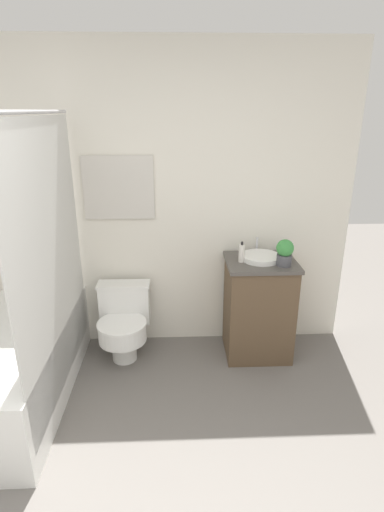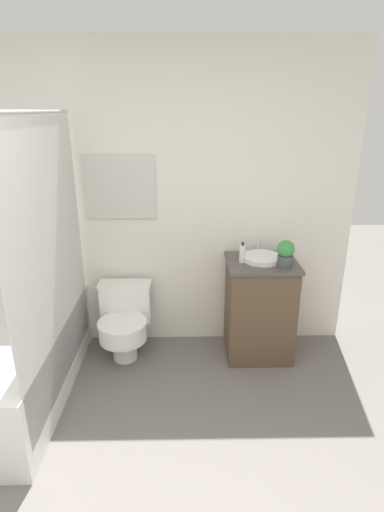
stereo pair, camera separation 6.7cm
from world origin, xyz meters
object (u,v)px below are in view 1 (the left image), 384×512
at_px(toilet, 124,321).
at_px(soap_bottle, 242,253).
at_px(potted_plant, 285,252).
at_px(sink, 261,257).

xyz_separation_m(toilet, soap_bottle, (0.96, -0.02, 0.59)).
distance_m(toilet, soap_bottle, 1.13).
xyz_separation_m(toilet, potted_plant, (1.28, -0.11, 0.63)).
xyz_separation_m(soap_bottle, potted_plant, (0.32, -0.09, 0.04)).
bearing_deg(soap_bottle, toilet, 178.97).
height_order(sink, potted_plant, potted_plant).
xyz_separation_m(toilet, sink, (1.13, 0.03, 0.54)).
bearing_deg(sink, toilet, -178.70).
xyz_separation_m(sink, soap_bottle, (-0.16, -0.04, 0.05)).
relative_size(soap_bottle, potted_plant, 0.80).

